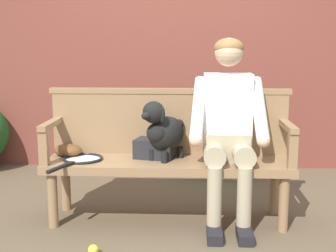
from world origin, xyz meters
The scene contains 13 objects.
ground_plane centered at (0.00, 0.00, 0.00)m, with size 40.00×40.00×0.00m, color brown.
brick_garden_fence centered at (0.00, 1.67, 1.05)m, with size 8.00×0.30×2.11m, color brown.
hedge_bush_far_left centered at (0.42, 1.29, 0.35)m, with size 0.97×0.61×0.70m, color #194C1E.
garden_bench centered at (0.00, 0.00, 0.39)m, with size 1.77×0.47×0.45m.
bench_backrest centered at (0.00, 0.20, 0.71)m, with size 1.81×0.06×0.50m.
bench_armrest_left_end centered at (-0.84, -0.08, 0.65)m, with size 0.06×0.47×0.28m.
bench_armrest_right_end centered at (0.84, -0.08, 0.65)m, with size 0.06×0.47×0.28m.
person_seated centered at (0.43, -0.01, 0.73)m, with size 0.56×0.63×1.32m.
dog_on_bench centered at (-0.03, 0.00, 0.67)m, with size 0.35×0.41×0.44m.
tennis_racket centered at (-0.63, -0.05, 0.46)m, with size 0.37×0.58×0.03m.
baseball_glove centered at (-0.75, 0.09, 0.50)m, with size 0.22×0.17×0.09m, color brown.
sports_bag centered at (-0.10, 0.07, 0.52)m, with size 0.28×0.20×0.14m, color #232328.
tennis_ball centered at (-0.43, -0.61, 0.03)m, with size 0.07×0.07×0.07m, color #CCDB33.
Camera 1 is at (0.16, -3.27, 1.28)m, focal length 49.82 mm.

